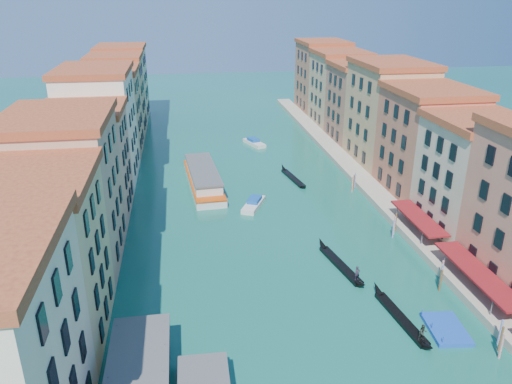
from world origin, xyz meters
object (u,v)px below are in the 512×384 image
at_px(gondola_right, 402,318).
at_px(vaporetto_far, 203,178).
at_px(blue_dock, 446,329).
at_px(gondola_fore, 340,264).

bearing_deg(gondola_right, vaporetto_far, 106.51).
relative_size(gondola_right, blue_dock, 2.15).
distance_m(vaporetto_far, gondola_right, 48.41).
bearing_deg(gondola_right, blue_dock, -35.73).
bearing_deg(gondola_right, gondola_fore, 97.30).
xyz_separation_m(vaporetto_far, gondola_fore, (16.06, -32.23, -1.08)).
bearing_deg(blue_dock, vaporetto_far, 122.17).
relative_size(vaporetto_far, gondola_right, 1.81).
height_order(gondola_right, blue_dock, gondola_right).
xyz_separation_m(gondola_fore, gondola_right, (3.07, -12.23, 0.05)).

